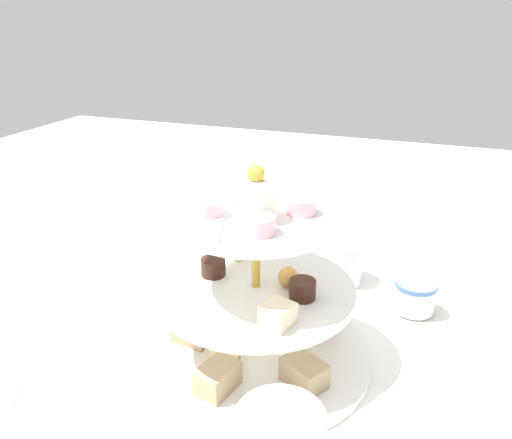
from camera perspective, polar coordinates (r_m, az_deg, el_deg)
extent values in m
plane|color=white|center=(0.65, 0.00, -15.16)|extent=(2.40, 2.40, 0.00)
cylinder|color=white|center=(0.65, 0.00, -14.81)|extent=(0.28, 0.28, 0.01)
cylinder|color=white|center=(0.60, 0.00, -7.92)|extent=(0.23, 0.23, 0.01)
cylinder|color=white|center=(0.56, 0.00, 0.09)|extent=(0.18, 0.18, 0.01)
cylinder|color=gold|center=(0.59, 0.00, -5.94)|extent=(0.01, 0.01, 0.24)
sphere|color=gold|center=(0.54, 0.00, 5.21)|extent=(0.02, 0.02, 0.02)
cube|color=tan|center=(0.59, 5.48, -16.89)|extent=(0.05, 0.06, 0.03)
cube|color=tan|center=(0.67, 6.67, -11.67)|extent=(0.06, 0.06, 0.03)
cube|color=tan|center=(0.71, -0.58, -9.45)|extent=(0.06, 0.05, 0.03)
cube|color=tan|center=(0.66, -7.19, -12.32)|extent=(0.04, 0.05, 0.03)
cube|color=tan|center=(0.58, -4.39, -17.44)|extent=(0.05, 0.04, 0.03)
cylinder|color=#E5C660|center=(0.62, -3.45, -15.29)|extent=(0.04, 0.04, 0.01)
cylinder|color=#381E14|center=(0.57, 5.28, -7.86)|extent=(0.03, 0.03, 0.02)
cylinder|color=#381E14|center=(0.62, -4.86, -5.36)|extent=(0.03, 0.03, 0.02)
cube|color=beige|center=(0.52, 2.49, -10.70)|extent=(0.04, 0.04, 0.02)
cube|color=beige|center=(0.66, -1.94, -3.17)|extent=(0.04, 0.04, 0.02)
sphere|color=gold|center=(0.59, 3.64, -6.47)|extent=(0.02, 0.02, 0.02)
cylinder|color=#F2B7C1|center=(0.56, 5.14, 1.55)|extent=(0.03, 0.03, 0.02)
cylinder|color=#F2B7C1|center=(0.60, -0.31, 3.17)|extent=(0.03, 0.03, 0.02)
cylinder|color=#F2B7C1|center=(0.55, -5.19, 1.31)|extent=(0.03, 0.03, 0.02)
cylinder|color=#F2B7C1|center=(0.51, 0.37, -0.62)|extent=(0.03, 0.03, 0.02)
cylinder|color=white|center=(0.53, 0.42, 1.91)|extent=(0.04, 0.04, 0.04)
cube|color=silver|center=(0.60, -1.11, 2.42)|extent=(0.08, 0.06, 0.00)
cube|color=silver|center=(0.53, -4.29, -0.47)|extent=(0.09, 0.04, 0.00)
cylinder|color=silver|center=(0.80, 9.70, -4.73)|extent=(0.06, 0.06, 0.07)
cylinder|color=white|center=(0.76, 17.31, -9.86)|extent=(0.09, 0.09, 0.01)
cylinder|color=white|center=(0.75, 17.53, -8.21)|extent=(0.06, 0.06, 0.04)
cylinder|color=#4772B2|center=(0.74, 17.70, -6.98)|extent=(0.06, 0.06, 0.01)
cube|color=silver|center=(0.66, -25.80, -17.31)|extent=(0.16, 0.09, 0.00)
cube|color=silver|center=(0.63, 26.18, -19.64)|extent=(0.17, 0.04, 0.00)
cylinder|color=silver|center=(0.80, -5.55, -4.06)|extent=(0.06, 0.06, 0.09)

